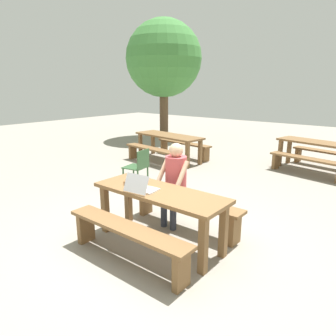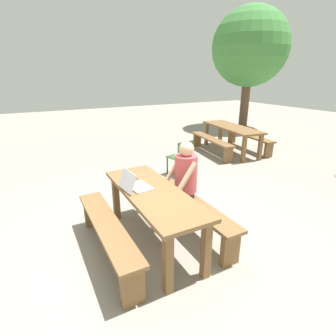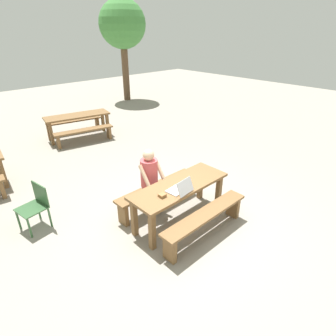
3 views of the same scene
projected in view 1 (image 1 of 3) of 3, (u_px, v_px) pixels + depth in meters
ground_plane at (160, 242)px, 4.27m from camera, size 30.00×30.00×0.00m
picnic_table_front at (159, 199)px, 4.10m from camera, size 1.91×0.67×0.77m
bench_near at (127, 235)px, 3.71m from camera, size 1.85×0.30×0.48m
bench_far at (186, 205)px, 4.64m from camera, size 1.85×0.30×0.48m
laptop at (141, 187)px, 4.02m from camera, size 0.39×0.38×0.25m
small_pouch at (129, 183)px, 4.30m from camera, size 0.11×0.10×0.05m
person_seated at (175, 178)px, 4.62m from camera, size 0.43×0.42×1.30m
plastic_chair at (138, 166)px, 6.57m from camera, size 0.51×0.51×0.81m
picnic_table_mid at (319, 147)px, 7.65m from camera, size 2.07×1.04×0.76m
bench_mid_south at (306, 162)px, 7.38m from camera, size 1.81×0.65×0.44m
bench_mid_north at (327, 155)px, 8.09m from camera, size 1.81×0.65×0.44m
picnic_table_rear at (169, 139)px, 8.80m from camera, size 2.24×0.98×0.75m
bench_rear_south at (152, 152)px, 8.45m from camera, size 1.97×0.55×0.45m
bench_rear_north at (184, 146)px, 9.31m from camera, size 1.97×0.55×0.45m
tree_left at (164, 59)px, 11.88m from camera, size 2.95×2.95×4.60m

